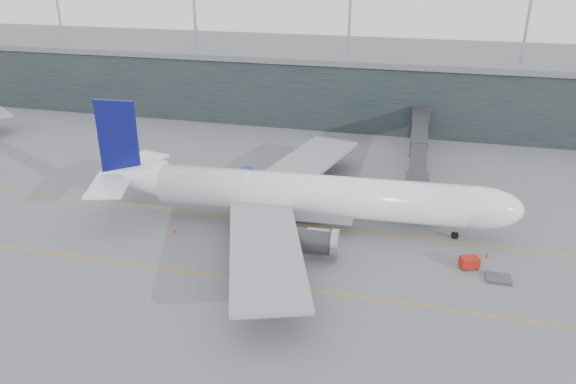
# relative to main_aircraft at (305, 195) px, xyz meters

# --- Properties ---
(ground) EXTENTS (320.00, 320.00, 0.00)m
(ground) POSITION_rel_main_aircraft_xyz_m (-7.49, 4.13, -4.73)
(ground) COLOR slate
(ground) RESTS_ON ground
(taxiline_a) EXTENTS (160.00, 0.25, 0.02)m
(taxiline_a) POSITION_rel_main_aircraft_xyz_m (-7.49, 0.13, -4.72)
(taxiline_a) COLOR orange
(taxiline_a) RESTS_ON ground
(taxiline_b) EXTENTS (160.00, 0.25, 0.02)m
(taxiline_b) POSITION_rel_main_aircraft_xyz_m (-7.49, -15.87, -4.72)
(taxiline_b) COLOR orange
(taxiline_b) RESTS_ON ground
(taxiline_lead_main) EXTENTS (0.25, 60.00, 0.02)m
(taxiline_lead_main) POSITION_rel_main_aircraft_xyz_m (-2.49, 24.13, -4.72)
(taxiline_lead_main) COLOR orange
(taxiline_lead_main) RESTS_ON ground
(terminal) EXTENTS (240.00, 36.00, 29.00)m
(terminal) POSITION_rel_main_aircraft_xyz_m (-7.49, 62.13, 2.89)
(terminal) COLOR #1E2829
(terminal) RESTS_ON ground
(main_aircraft) EXTENTS (60.10, 56.41, 16.85)m
(main_aircraft) POSITION_rel_main_aircraft_xyz_m (0.00, 0.00, 0.00)
(main_aircraft) COLOR white
(main_aircraft) RESTS_ON ground
(jet_bridge) EXTENTS (4.76, 44.75, 6.82)m
(jet_bridge) POSITION_rel_main_aircraft_xyz_m (14.47, 29.72, 0.37)
(jet_bridge) COLOR #27282C
(jet_bridge) RESTS_ON ground
(gse_cart) EXTENTS (2.58, 2.13, 1.51)m
(gse_cart) POSITION_rel_main_aircraft_xyz_m (22.24, -6.26, -3.89)
(gse_cart) COLOR #AD1A0C
(gse_cart) RESTS_ON ground
(baggage_dolly) EXTENTS (2.95, 2.37, 0.29)m
(baggage_dolly) POSITION_rel_main_aircraft_xyz_m (25.57, -8.10, -4.55)
(baggage_dolly) COLOR #3C3C42
(baggage_dolly) RESTS_ON ground
(uld_a) EXTENTS (2.33, 1.95, 1.98)m
(uld_a) POSITION_rel_main_aircraft_xyz_m (-13.51, 14.55, -3.69)
(uld_a) COLOR #313236
(uld_a) RESTS_ON ground
(uld_b) EXTENTS (2.38, 2.17, 1.76)m
(uld_b) POSITION_rel_main_aircraft_xyz_m (-8.46, 16.28, -3.80)
(uld_b) COLOR #313236
(uld_b) RESTS_ON ground
(uld_c) EXTENTS (2.00, 1.72, 1.59)m
(uld_c) POSITION_rel_main_aircraft_xyz_m (-6.16, 14.12, -3.89)
(uld_c) COLOR #313236
(uld_c) RESTS_ON ground
(cone_nose) EXTENTS (0.48, 0.48, 0.76)m
(cone_nose) POSITION_rel_main_aircraft_xyz_m (24.64, -2.92, -4.35)
(cone_nose) COLOR #CD3B0B
(cone_nose) RESTS_ON ground
(cone_wing_stbd) EXTENTS (0.38, 0.38, 0.61)m
(cone_wing_stbd) POSITION_rel_main_aircraft_xyz_m (-0.43, -13.47, -4.42)
(cone_wing_stbd) COLOR orange
(cone_wing_stbd) RESTS_ON ground
(cone_wing_port) EXTENTS (0.45, 0.45, 0.71)m
(cone_wing_port) POSITION_rel_main_aircraft_xyz_m (-0.40, 14.83, -4.37)
(cone_wing_port) COLOR #D8430C
(cone_wing_port) RESTS_ON ground
(cone_tail) EXTENTS (0.48, 0.48, 0.77)m
(cone_tail) POSITION_rel_main_aircraft_xyz_m (-16.95, -6.75, -4.34)
(cone_tail) COLOR #FF410E
(cone_tail) RESTS_ON ground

